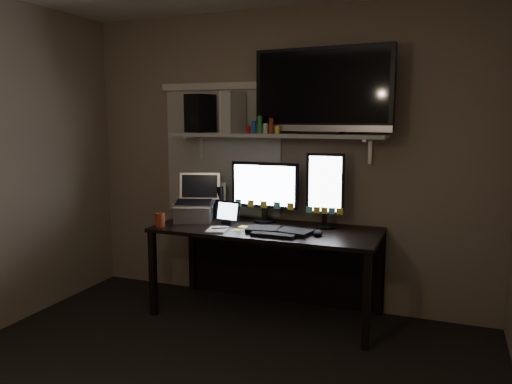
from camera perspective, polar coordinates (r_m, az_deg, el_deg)
The scene contains 18 objects.
back_wall at distance 4.28m, azimuth 2.93°, elevation 3.70°, with size 3.60×3.60×0.00m, color #816C5D.
window_blinds at distance 4.47m, azimuth -3.86°, elevation 4.54°, with size 1.10×0.02×1.10m, color beige.
desk at distance 4.17m, azimuth 1.77°, elevation -6.16°, with size 1.80×0.75×0.73m.
wall_shelf at distance 4.11m, azimuth 2.19°, elevation 6.50°, with size 1.80×0.35×0.03m, color #ACABA7.
monitor_landscape at distance 4.20m, azimuth 1.00°, elevation 0.06°, with size 0.59×0.06×0.52m, color black.
monitor_portrait at distance 4.01m, azimuth 7.92°, elevation 0.21°, with size 0.31×0.06×0.61m, color black.
keyboard at distance 3.85m, azimuth 2.61°, elevation -4.46°, with size 0.52×0.20×0.03m, color black.
mouse at distance 3.79m, azimuth 7.09°, elevation -4.66°, with size 0.07×0.11×0.04m, color black.
notepad at distance 3.94m, azimuth -4.45°, elevation -4.31°, with size 0.15×0.21×0.01m, color white.
tablet at distance 4.15m, azimuth -3.18°, elevation -2.35°, with size 0.22×0.09×0.19m, color black.
file_sorter at distance 4.44m, azimuth -5.03°, elevation -0.93°, with size 0.24×0.11×0.31m, color black.
laptop at distance 4.27m, azimuth -7.16°, elevation -0.73°, with size 0.35×0.29×0.40m, color silver.
cup at distance 4.12m, azimuth -10.91°, elevation -3.13°, with size 0.08×0.08×0.11m, color maroon.
sticky_notes at distance 4.00m, azimuth -0.65°, elevation -4.15°, with size 0.33×0.24×0.00m, color yellow, non-canonical shape.
tv at distance 3.99m, azimuth 7.59°, elevation 11.40°, with size 1.12×0.20×0.67m, color black.
game_console at distance 4.21m, azimuth -2.64°, elevation 9.09°, with size 0.09×0.29×0.34m, color beige.
speaker at distance 4.40m, azimuth -6.40°, elevation 8.92°, with size 0.18×0.22×0.33m, color black.
bottles at distance 4.09m, azimuth 0.76°, elevation 7.73°, with size 0.23×0.05×0.15m, color #A50F0C, non-canonical shape.
Camera 1 is at (1.33, -2.26, 1.61)m, focal length 35.00 mm.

